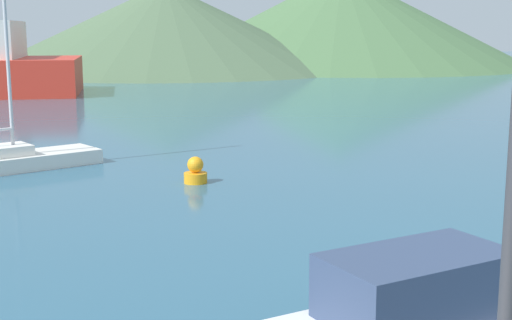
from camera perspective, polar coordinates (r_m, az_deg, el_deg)
name	(u,v)px	position (r m, az deg, el deg)	size (l,w,h in m)	color
motorboat_near	(481,318)	(11.26, 17.55, -11.95)	(8.83, 2.49, 2.15)	silver
buoy_marker	(195,172)	(22.19, -4.87, -0.97)	(0.72, 0.72, 0.83)	orange
hill_east	(166,27)	(85.74, -7.24, 10.48)	(42.98, 42.98, 10.03)	#4C6647
hill_far_east	(341,19)	(96.16, 6.85, 11.13)	(48.76, 48.76, 12.25)	#476B42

